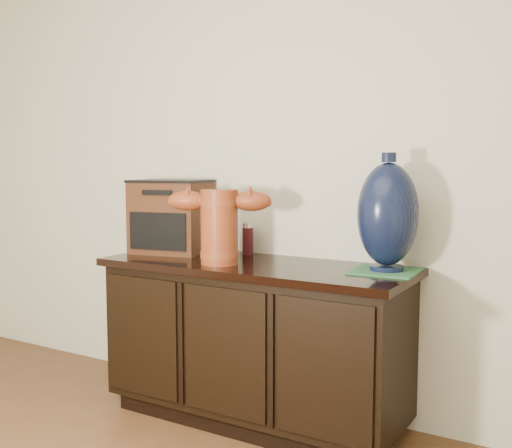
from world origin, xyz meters
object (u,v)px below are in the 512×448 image
Objects in this scene: lamp_base at (388,215)px; spray_can at (248,239)px; terracotta_vessel at (219,222)px; tv_radio at (171,216)px; sideboard at (255,340)px.

lamp_base is 3.10× the size of spray_can.
tv_radio reaches higher than terracotta_vessel.
spray_can is at bearing 170.57° from lamp_base.
lamp_base is at bearing -9.80° from terracotta_vessel.
tv_radio is at bearing -160.75° from spray_can.
sideboard is 9.14× the size of spray_can.
tv_radio is (-0.54, 0.07, 0.56)m from sideboard.
tv_radio reaches higher than sideboard.
sideboard is at bearing -172.49° from lamp_base.
spray_can is at bearing 128.12° from sideboard.
terracotta_vessel is 2.94× the size of spray_can.
sideboard is 2.95× the size of lamp_base.
sideboard is at bearing -51.88° from spray_can.
lamp_base reaches higher than sideboard.
spray_can is (-0.16, 0.21, 0.45)m from sideboard.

